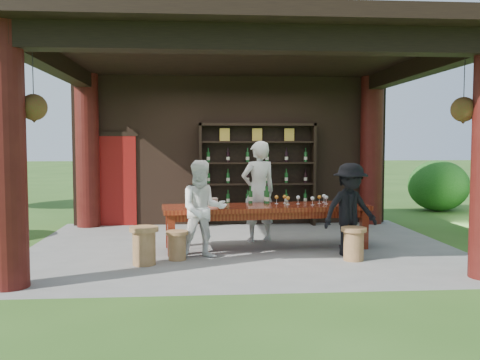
{
  "coord_description": "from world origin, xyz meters",
  "views": [
    {
      "loc": [
        -0.76,
        -9.26,
        1.83
      ],
      "look_at": [
        0.0,
        0.4,
        1.15
      ],
      "focal_mm": 40.0,
      "sensor_mm": 36.0,
      "label": 1
    }
  ],
  "objects": [
    {
      "name": "ground",
      "position": [
        0.0,
        0.0,
        0.0
      ],
      "size": [
        90.0,
        90.0,
        0.0
      ],
      "primitive_type": "plane",
      "color": "#2D5119",
      "rests_on": "ground"
    },
    {
      "name": "napkin_basket",
      "position": [
        -0.57,
        -0.23,
        0.82
      ],
      "size": [
        0.28,
        0.2,
        0.14
      ],
      "primitive_type": "cube",
      "rotation": [
        0.0,
        0.0,
        0.1
      ],
      "color": "#BF6672",
      "rests_on": "tasting_table"
    },
    {
      "name": "stool_far_left",
      "position": [
        -1.57,
        -1.27,
        0.3
      ],
      "size": [
        0.44,
        0.44,
        0.57
      ],
      "rotation": [
        0.0,
        0.0,
        -0.34
      ],
      "color": "brown",
      "rests_on": "ground"
    },
    {
      "name": "wine_shelf",
      "position": [
        0.54,
        2.45,
        1.13
      ],
      "size": [
        2.56,
        0.39,
        2.25
      ],
      "color": "black",
      "rests_on": "ground"
    },
    {
      "name": "pavilion",
      "position": [
        -0.01,
        0.43,
        2.13
      ],
      "size": [
        7.5,
        6.0,
        3.6
      ],
      "color": "slate",
      "rests_on": "ground"
    },
    {
      "name": "trees",
      "position": [
        3.61,
        1.72,
        3.37
      ],
      "size": [
        20.68,
        10.52,
        4.8
      ],
      "color": "#3F2819",
      "rests_on": "ground"
    },
    {
      "name": "shrubs",
      "position": [
        3.59,
        0.79,
        0.56
      ],
      "size": [
        15.94,
        9.44,
        1.36
      ],
      "color": "#194C14",
      "rests_on": "ground"
    },
    {
      "name": "host",
      "position": [
        0.35,
        0.5,
        0.93
      ],
      "size": [
        0.79,
        0.65,
        1.86
      ],
      "primitive_type": "imported",
      "rotation": [
        0.0,
        0.0,
        3.48
      ],
      "color": "beige",
      "rests_on": "ground"
    },
    {
      "name": "stool_near_right",
      "position": [
        1.64,
        -1.22,
        0.27
      ],
      "size": [
        0.39,
        0.39,
        0.52
      ],
      "rotation": [
        0.0,
        0.0,
        0.15
      ],
      "color": "brown",
      "rests_on": "ground"
    },
    {
      "name": "guest_woman",
      "position": [
        -0.69,
        -0.88,
        0.78
      ],
      "size": [
        0.84,
        0.7,
        1.55
      ],
      "primitive_type": "imported",
      "rotation": [
        0.0,
        0.0,
        0.16
      ],
      "color": "white",
      "rests_on": "ground"
    },
    {
      "name": "table_bottles",
      "position": [
        0.36,
        0.14,
        0.9
      ],
      "size": [
        0.37,
        0.17,
        0.31
      ],
      "color": "#194C1E",
      "rests_on": "tasting_table"
    },
    {
      "name": "stool_near_left",
      "position": [
        -1.09,
        -0.97,
        0.24
      ],
      "size": [
        0.35,
        0.35,
        0.46
      ],
      "rotation": [
        0.0,
        0.0,
        -0.42
      ],
      "color": "brown",
      "rests_on": "ground"
    },
    {
      "name": "table_glasses",
      "position": [
        1.1,
        0.01,
        0.82
      ],
      "size": [
        0.95,
        0.45,
        0.15
      ],
      "color": "silver",
      "rests_on": "tasting_table"
    },
    {
      "name": "guest_man",
      "position": [
        1.68,
        -0.87,
        0.75
      ],
      "size": [
        1.09,
        0.83,
        1.5
      ],
      "primitive_type": "imported",
      "rotation": [
        0.0,
        0.0,
        0.31
      ],
      "color": "black",
      "rests_on": "ground"
    },
    {
      "name": "tasting_table",
      "position": [
        0.41,
        -0.15,
        0.64
      ],
      "size": [
        3.61,
        1.26,
        0.75
      ],
      "rotation": [
        0.0,
        0.0,
        0.1
      ],
      "color": "#59150C",
      "rests_on": "ground"
    }
  ]
}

